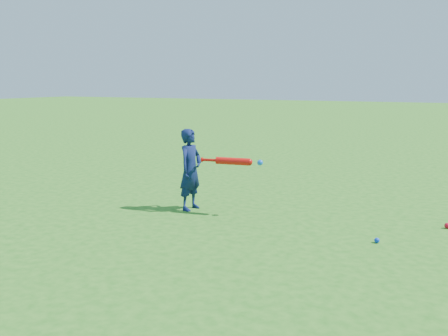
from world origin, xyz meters
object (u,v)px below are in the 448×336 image
at_px(ground_ball_blue, 377,240).
at_px(ground_ball_red, 447,226).
at_px(bat_swing, 235,161).
at_px(child, 191,170).

bearing_deg(ground_ball_blue, ground_ball_red, 54.25).
bearing_deg(bat_swing, ground_ball_blue, -19.93).
xyz_separation_m(ground_ball_red, bat_swing, (-2.67, -0.54, 0.70)).
height_order(child, ground_ball_blue, child).
height_order(ground_ball_blue, bat_swing, bat_swing).
bearing_deg(ground_ball_blue, bat_swing, 167.72).
height_order(child, ground_ball_red, child).
bearing_deg(child, bat_swing, -81.36).
xyz_separation_m(ground_ball_blue, bat_swing, (-1.97, 0.43, 0.71)).
height_order(child, bat_swing, child).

